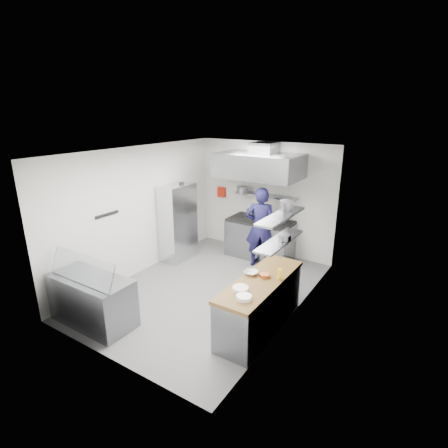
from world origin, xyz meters
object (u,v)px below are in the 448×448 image
Objects in this scene: wire_rack at (178,223)px; display_case at (93,300)px; gas_range at (260,239)px; chef at (260,227)px.

display_case is at bearing -79.75° from wire_rack.
chef reaches higher than gas_range.
chef is (0.23, -0.47, 0.49)m from gas_range.
display_case is (-1.10, -4.10, -0.03)m from gas_range.
wire_rack reaches higher than display_case.
gas_range is 0.85× the size of chef.
display_case is (0.53, -2.93, -0.50)m from wire_rack.
wire_rack is 3.02m from display_case.
wire_rack is at bearing 100.25° from display_case.
display_case is at bearing 47.50° from chef.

